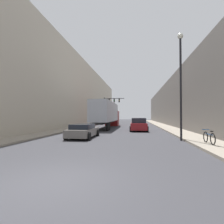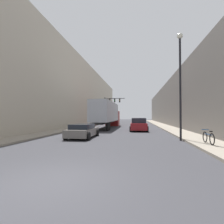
{
  "view_description": "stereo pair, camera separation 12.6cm",
  "coord_description": "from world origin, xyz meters",
  "px_view_note": "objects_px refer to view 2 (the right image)",
  "views": [
    {
      "loc": [
        2.29,
        -4.7,
        1.9
      ],
      "look_at": [
        -0.72,
        16.75,
        2.39
      ],
      "focal_mm": 28.0,
      "sensor_mm": 36.0,
      "label": 1
    },
    {
      "loc": [
        2.42,
        -4.69,
        1.9
      ],
      "look_at": [
        -0.72,
        16.75,
        2.39
      ],
      "focal_mm": 28.0,
      "sensor_mm": 36.0,
      "label": 2
    }
  ],
  "objects_px": {
    "sedan_car": "(83,131)",
    "parked_bicycle": "(208,138)",
    "semi_truck": "(107,114)",
    "suv_car": "(139,125)",
    "traffic_signal_gantry": "(110,105)",
    "street_lamp": "(180,73)"
  },
  "relations": [
    {
      "from": "sedan_car",
      "to": "parked_bicycle",
      "type": "height_order",
      "value": "sedan_car"
    },
    {
      "from": "semi_truck",
      "to": "suv_car",
      "type": "height_order",
      "value": "semi_truck"
    },
    {
      "from": "traffic_signal_gantry",
      "to": "parked_bicycle",
      "type": "bearing_deg",
      "value": -70.2
    },
    {
      "from": "suv_car",
      "to": "street_lamp",
      "type": "xyz_separation_m",
      "value": [
        3.11,
        -8.64,
        4.42
      ]
    },
    {
      "from": "street_lamp",
      "to": "parked_bicycle",
      "type": "relative_size",
      "value": 4.57
    },
    {
      "from": "sedan_car",
      "to": "traffic_signal_gantry",
      "type": "distance_m",
      "value": 28.52
    },
    {
      "from": "sedan_car",
      "to": "parked_bicycle",
      "type": "distance_m",
      "value": 9.62
    },
    {
      "from": "traffic_signal_gantry",
      "to": "sedan_car",
      "type": "bearing_deg",
      "value": -85.81
    },
    {
      "from": "semi_truck",
      "to": "sedan_car",
      "type": "bearing_deg",
      "value": -89.64
    },
    {
      "from": "parked_bicycle",
      "to": "street_lamp",
      "type": "bearing_deg",
      "value": 116.44
    },
    {
      "from": "semi_truck",
      "to": "sedan_car",
      "type": "distance_m",
      "value": 13.15
    },
    {
      "from": "sedan_car",
      "to": "traffic_signal_gantry",
      "type": "xyz_separation_m",
      "value": [
        -2.06,
        28.16,
        4.03
      ]
    },
    {
      "from": "semi_truck",
      "to": "parked_bicycle",
      "type": "height_order",
      "value": "semi_truck"
    },
    {
      "from": "suv_car",
      "to": "semi_truck",
      "type": "bearing_deg",
      "value": 134.29
    },
    {
      "from": "semi_truck",
      "to": "suv_car",
      "type": "bearing_deg",
      "value": -45.71
    },
    {
      "from": "sedan_car",
      "to": "street_lamp",
      "type": "distance_m",
      "value": 9.28
    },
    {
      "from": "suv_car",
      "to": "traffic_signal_gantry",
      "type": "height_order",
      "value": "traffic_signal_gantry"
    },
    {
      "from": "traffic_signal_gantry",
      "to": "parked_bicycle",
      "type": "distance_m",
      "value": 33.35
    },
    {
      "from": "sedan_car",
      "to": "traffic_signal_gantry",
      "type": "height_order",
      "value": "traffic_signal_gantry"
    },
    {
      "from": "suv_car",
      "to": "parked_bicycle",
      "type": "bearing_deg",
      "value": -68.76
    },
    {
      "from": "traffic_signal_gantry",
      "to": "street_lamp",
      "type": "distance_m",
      "value": 30.58
    },
    {
      "from": "semi_truck",
      "to": "street_lamp",
      "type": "height_order",
      "value": "street_lamp"
    }
  ]
}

